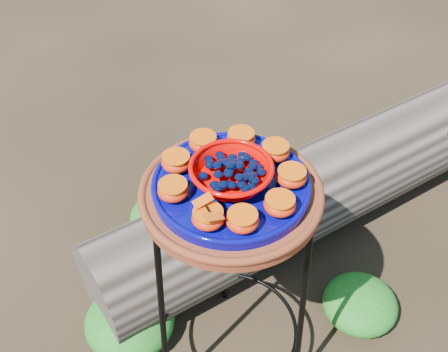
{
  "coord_description": "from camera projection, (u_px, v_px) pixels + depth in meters",
  "views": [
    {
      "loc": [
        -0.07,
        -0.9,
        1.63
      ],
      "look_at": [
        -0.02,
        0.0,
        0.78
      ],
      "focal_mm": 45.0,
      "sensor_mm": 36.0,
      "label": 1
    }
  ],
  "objects": [
    {
      "name": "foliage_left",
      "position": [
        129.0,
        320.0,
        1.78
      ],
      "size": [
        0.29,
        0.29,
        0.14
      ],
      "primitive_type": "ellipsoid",
      "color": "#105210",
      "rests_on": "ground"
    },
    {
      "name": "orange_half_5",
      "position": [
        241.0,
        139.0,
        1.33
      ],
      "size": [
        0.07,
        0.07,
        0.04
      ],
      "primitive_type": "ellipsoid",
      "color": "red",
      "rests_on": "cobalt_plate"
    },
    {
      "name": "cobalt_plate",
      "position": [
        231.0,
        186.0,
        1.26
      ],
      "size": [
        0.35,
        0.35,
        0.02
      ],
      "primitive_type": "cylinder",
      "color": "#010156",
      "rests_on": "terracotta_saucer"
    },
    {
      "name": "butterfly",
      "position": [
        208.0,
        209.0,
        1.13
      ],
      "size": [
        0.1,
        0.09,
        0.02
      ],
      "primitive_type": null,
      "rotation": [
        0.0,
        0.0,
        0.41
      ],
      "color": "#D64D0A",
      "rests_on": "orange_half_0"
    },
    {
      "name": "foliage_back",
      "position": [
        168.0,
        217.0,
        2.1
      ],
      "size": [
        0.29,
        0.29,
        0.15
      ],
      "primitive_type": "ellipsoid",
      "color": "#105210",
      "rests_on": "ground"
    },
    {
      "name": "terracotta_saucer",
      "position": [
        231.0,
        195.0,
        1.28
      ],
      "size": [
        0.41,
        0.41,
        0.03
      ],
      "primitive_type": "cylinder",
      "color": "#672F0B",
      "rests_on": "plant_stand"
    },
    {
      "name": "orange_half_8",
      "position": [
        173.0,
        190.0,
        1.21
      ],
      "size": [
        0.07,
        0.07,
        0.04
      ],
      "primitive_type": "ellipsoid",
      "color": "red",
      "rests_on": "cobalt_plate"
    },
    {
      "name": "orange_half_4",
      "position": [
        275.0,
        151.0,
        1.3
      ],
      "size": [
        0.07,
        0.07,
        0.04
      ],
      "primitive_type": "ellipsoid",
      "color": "red",
      "rests_on": "cobalt_plate"
    },
    {
      "name": "orange_half_0",
      "position": [
        208.0,
        218.0,
        1.15
      ],
      "size": [
        0.07,
        0.07,
        0.04
      ],
      "primitive_type": "ellipsoid",
      "color": "red",
      "rests_on": "cobalt_plate"
    },
    {
      "name": "orange_half_6",
      "position": [
        203.0,
        143.0,
        1.32
      ],
      "size": [
        0.07,
        0.07,
        0.04
      ],
      "primitive_type": "ellipsoid",
      "color": "red",
      "rests_on": "cobalt_plate"
    },
    {
      "name": "glass_gems",
      "position": [
        231.0,
        162.0,
        1.21
      ],
      "size": [
        0.14,
        0.14,
        0.02
      ],
      "primitive_type": null,
      "color": "black",
      "rests_on": "red_bowl"
    },
    {
      "name": "red_bowl",
      "position": [
        231.0,
        174.0,
        1.23
      ],
      "size": [
        0.18,
        0.18,
        0.05
      ],
      "primitive_type": null,
      "color": "#D10200",
      "rests_on": "cobalt_plate"
    },
    {
      "name": "orange_half_2",
      "position": [
        280.0,
        205.0,
        1.17
      ],
      "size": [
        0.07,
        0.07,
        0.04
      ],
      "primitive_type": "ellipsoid",
      "color": "red",
      "rests_on": "cobalt_plate"
    },
    {
      "name": "plant_stand",
      "position": [
        230.0,
        290.0,
        1.53
      ],
      "size": [
        0.44,
        0.44,
        0.7
      ],
      "primitive_type": null,
      "color": "black",
      "rests_on": "ground"
    },
    {
      "name": "orange_half_1",
      "position": [
        242.0,
        220.0,
        1.14
      ],
      "size": [
        0.07,
        0.07,
        0.04
      ],
      "primitive_type": "ellipsoid",
      "color": "red",
      "rests_on": "cobalt_plate"
    },
    {
      "name": "orange_half_3",
      "position": [
        291.0,
        177.0,
        1.24
      ],
      "size": [
        0.07,
        0.07,
        0.04
      ],
      "primitive_type": "ellipsoid",
      "color": "red",
      "rests_on": "cobalt_plate"
    },
    {
      "name": "driftwood_log",
      "position": [
        320.0,
        187.0,
        2.08
      ],
      "size": [
        1.79,
        1.29,
        0.34
      ],
      "primitive_type": null,
      "rotation": [
        0.0,
        0.0,
        0.51
      ],
      "color": "black",
      "rests_on": "ground"
    },
    {
      "name": "foliage_right",
      "position": [
        360.0,
        303.0,
        1.84
      ],
      "size": [
        0.25,
        0.25,
        0.12
      ],
      "primitive_type": "ellipsoid",
      "color": "#105210",
      "rests_on": "ground"
    },
    {
      "name": "orange_half_7",
      "position": [
        176.0,
        162.0,
        1.27
      ],
      "size": [
        0.07,
        0.07,
        0.04
      ],
      "primitive_type": "ellipsoid",
      "color": "red",
      "rests_on": "cobalt_plate"
    }
  ]
}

